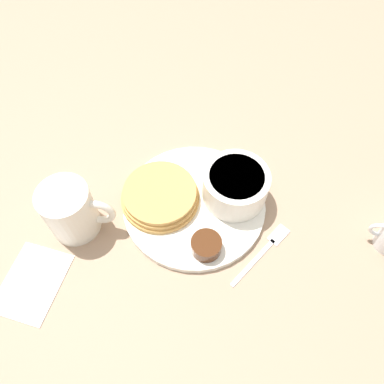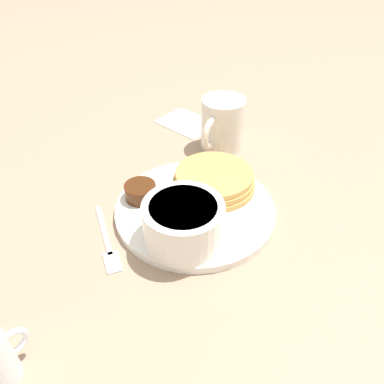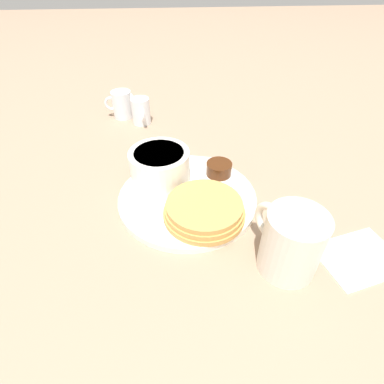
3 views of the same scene
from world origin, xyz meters
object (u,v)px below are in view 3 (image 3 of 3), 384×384
at_px(plate, 187,198).
at_px(bowl, 160,165).
at_px(creamer_pitcher_near, 141,111).
at_px(creamer_pitcher_far, 122,104).
at_px(coffee_mug, 290,242).
at_px(fork, 188,156).

height_order(plate, bowl, bowl).
distance_m(creamer_pitcher_near, creamer_pitcher_far, 0.06).
bearing_deg(creamer_pitcher_near, coffee_mug, 115.99).
relative_size(creamer_pitcher_near, creamer_pitcher_far, 0.90).
xyz_separation_m(creamer_pitcher_far, fork, (-0.15, 0.20, -0.03)).
relative_size(creamer_pitcher_near, fork, 0.50).
bearing_deg(coffee_mug, creamer_pitcher_far, -61.22).
xyz_separation_m(bowl, creamer_pitcher_near, (0.05, -0.25, -0.01)).
bearing_deg(bowl, fork, -122.91).
bearing_deg(fork, bowl, 57.09).
xyz_separation_m(creamer_pitcher_near, fork, (-0.10, 0.16, -0.03)).
xyz_separation_m(coffee_mug, fork, (0.11, -0.28, -0.05)).
bearing_deg(bowl, creamer_pitcher_far, -71.62).
xyz_separation_m(plate, fork, (-0.01, -0.14, -0.00)).
distance_m(bowl, fork, 0.11).
distance_m(coffee_mug, creamer_pitcher_far, 0.56).
height_order(creamer_pitcher_near, fork, creamer_pitcher_near).
bearing_deg(coffee_mug, creamer_pitcher_near, -64.01).
relative_size(bowl, creamer_pitcher_near, 1.58).
bearing_deg(coffee_mug, fork, -68.02).
distance_m(plate, coffee_mug, 0.20).
height_order(creamer_pitcher_near, creamer_pitcher_far, creamer_pitcher_far).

